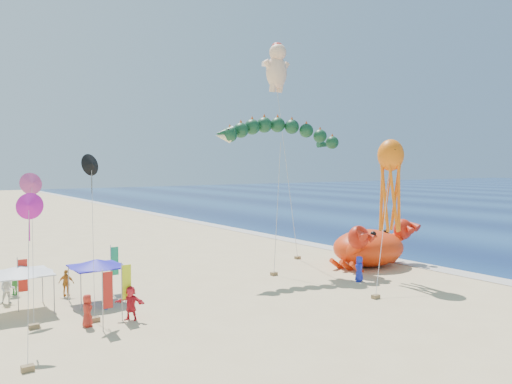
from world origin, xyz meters
TOP-DOWN VIEW (x-y plane):
  - ground at (0.00, 0.00)m, footprint 320.00×320.00m
  - foam_strip at (12.00, 0.00)m, footprint 320.00×320.00m
  - crab_inflatable at (8.33, 0.01)m, footprint 8.72×6.32m
  - dragon_kite at (1.00, 3.05)m, footprint 10.75×3.76m
  - cherub_kite at (3.45, 6.55)m, footprint 3.18×1.74m
  - octopus_kite at (5.69, -4.31)m, footprint 6.19×4.14m
  - canopy_blue at (-14.05, 2.06)m, footprint 3.23×3.23m
  - canopy_white at (-18.30, 2.56)m, footprint 3.55×3.55m
  - feather_flags at (-14.91, 0.13)m, footprint 6.45×7.51m
  - beachgoers at (-13.18, 1.05)m, footprint 23.10×11.53m
  - small_kites at (-16.95, -0.19)m, footprint 5.48×8.78m

SIDE VIEW (x-z plane):
  - ground at x=0.00m, z-range 0.00..0.00m
  - foam_strip at x=12.00m, z-range 0.01..0.01m
  - beachgoers at x=-13.18m, z-range -0.04..1.85m
  - crab_inflatable at x=8.33m, z-range -0.23..3.59m
  - feather_flags at x=-14.91m, z-range 0.41..3.61m
  - canopy_blue at x=-14.05m, z-range 1.09..3.79m
  - canopy_white at x=-18.30m, z-range 1.09..3.80m
  - small_kites at x=-16.95m, z-range 2.14..11.37m
  - octopus_kite at x=5.69m, z-range 2.34..12.77m
  - dragon_kite at x=1.00m, z-range 4.83..16.86m
  - cherub_kite at x=3.45m, z-range 7.54..26.81m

